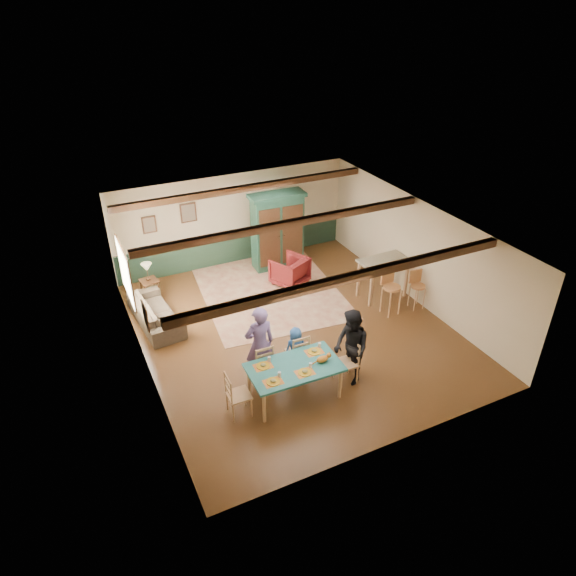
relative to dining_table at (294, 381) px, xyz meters
name	(u,v)px	position (x,y,z in m)	size (l,w,h in m)	color
floor	(294,329)	(1.03, 2.11, -0.38)	(8.00, 8.00, 0.00)	#472914
wall_back	(233,219)	(1.03, 6.11, 0.97)	(7.00, 0.02, 2.70)	beige
wall_left	(141,318)	(-2.47, 2.11, 0.97)	(0.02, 8.00, 2.70)	beige
wall_right	(417,252)	(4.53, 2.11, 0.97)	(0.02, 8.00, 2.70)	beige
ceiling	(295,227)	(1.03, 2.11, 2.32)	(7.00, 8.00, 0.02)	silver
wainscot_back	(235,248)	(1.03, 6.09, 0.07)	(6.95, 0.03, 0.90)	#1B3224
ceiling_beam_front	(351,278)	(1.03, -0.19, 2.23)	(6.95, 0.16, 0.16)	black
ceiling_beam_mid	(287,224)	(1.03, 2.51, 2.23)	(6.95, 0.16, 0.16)	black
ceiling_beam_back	(244,188)	(1.03, 5.11, 2.23)	(6.95, 0.16, 0.16)	black
window_left	(125,273)	(-2.44, 3.81, 1.17)	(0.06, 1.60, 1.30)	white
picture_left_wall	(146,316)	(-2.44, 1.51, 1.37)	(0.04, 0.42, 0.52)	gray
picture_back_a	(188,213)	(-0.27, 6.08, 1.42)	(0.45, 0.04, 0.55)	gray
picture_back_b	(149,225)	(-1.37, 6.08, 1.27)	(0.38, 0.04, 0.48)	gray
dining_table	(294,381)	(0.00, 0.00, 0.00)	(1.83, 1.02, 0.76)	#216A69
dining_chair_far_left	(262,362)	(-0.39, 0.74, 0.10)	(0.43, 0.45, 0.97)	tan
dining_chair_far_right	(297,352)	(0.43, 0.72, 0.10)	(0.43, 0.45, 0.97)	tan
dining_chair_end_left	(239,394)	(-1.17, 0.03, 0.10)	(0.43, 0.45, 0.97)	tan
dining_chair_end_right	(346,362)	(1.17, -0.03, 0.10)	(0.43, 0.45, 0.97)	tan
person_man	(260,344)	(-0.39, 0.82, 0.50)	(0.64, 0.42, 1.76)	slate
person_woman	(351,347)	(1.27, -0.03, 0.46)	(0.82, 0.64, 1.68)	black
person_child	(296,348)	(0.43, 0.80, 0.13)	(0.50, 0.33, 1.02)	#234D8D
cat	(322,358)	(0.56, -0.12, 0.47)	(0.37, 0.14, 0.18)	orange
place_setting_near_left	(273,380)	(-0.57, -0.24, 0.44)	(0.41, 0.31, 0.11)	gold
place_setting_near_center	(305,371)	(0.10, -0.26, 0.44)	(0.41, 0.31, 0.11)	gold
place_setting_far_left	(263,364)	(-0.55, 0.27, 0.44)	(0.41, 0.31, 0.11)	gold
place_setting_far_right	(314,350)	(0.57, 0.24, 0.44)	(0.41, 0.31, 0.11)	gold
area_rug	(270,291)	(1.23, 4.00, -0.38)	(3.55, 4.21, 0.01)	beige
armoire	(277,231)	(2.06, 5.29, 0.74)	(1.59, 0.64, 2.25)	#16382B
armchair	(290,271)	(1.91, 4.17, 0.02)	(0.86, 0.88, 0.80)	#440D11
sofa	(155,312)	(-1.90, 3.84, -0.07)	(2.13, 0.83, 0.62)	#3A3024
end_table	(150,289)	(-1.75, 5.09, -0.11)	(0.44, 0.44, 0.53)	black
table_lamp	(147,272)	(-1.75, 5.09, 0.40)	(0.27, 0.27, 0.49)	beige
counter_table	(382,278)	(3.83, 2.50, 0.16)	(1.29, 0.75, 1.08)	tan
bar_stool_left	(391,292)	(3.54, 1.71, 0.23)	(0.43, 0.47, 1.22)	#C2804B
bar_stool_right	(417,290)	(4.31, 1.64, 0.13)	(0.36, 0.40, 1.02)	#C2804B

